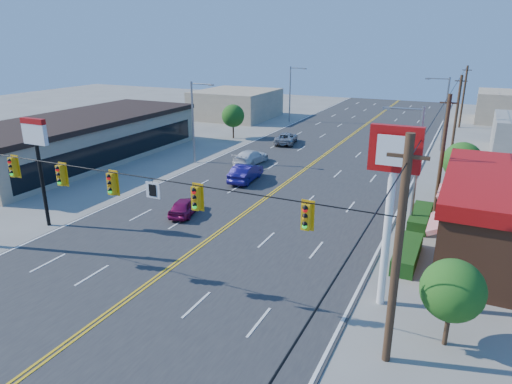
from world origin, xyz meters
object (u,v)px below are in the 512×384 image
at_px(signal_span, 131,198).
at_px(kfc_pylon, 392,182).
at_px(pizza_hut_sign, 37,150).
at_px(car_white, 251,157).
at_px(car_magenta, 185,207).
at_px(car_silver, 286,138).
at_px(car_blue, 246,173).

relative_size(signal_span, kfc_pylon, 2.86).
bearing_deg(pizza_hut_sign, car_white, 74.72).
height_order(kfc_pylon, car_magenta, kfc_pylon).
bearing_deg(kfc_pylon, car_white, 129.89).
distance_m(signal_span, car_magenta, 11.01).
relative_size(signal_span, car_silver, 5.07).
height_order(car_blue, car_silver, car_blue).
bearing_deg(car_white, signal_span, 107.44).
bearing_deg(car_white, pizza_hut_sign, 79.26).
bearing_deg(car_blue, signal_span, 95.51).
height_order(signal_span, car_blue, signal_span).
bearing_deg(signal_span, car_white, 102.90).
bearing_deg(car_white, car_magenta, 101.87).
height_order(pizza_hut_sign, car_white, pizza_hut_sign).
distance_m(pizza_hut_sign, car_blue, 16.91).
bearing_deg(signal_span, car_silver, 99.56).
bearing_deg(kfc_pylon, pizza_hut_sign, 180.00).
bearing_deg(car_magenta, car_silver, -98.08).
height_order(kfc_pylon, car_silver, kfc_pylon).
distance_m(car_magenta, car_white, 14.48).
bearing_deg(car_blue, car_white, -72.94).
distance_m(kfc_pylon, car_silver, 34.58).
distance_m(signal_span, car_blue, 19.21).
bearing_deg(pizza_hut_sign, car_blue, 62.41).
relative_size(pizza_hut_sign, car_silver, 1.43).
distance_m(pizza_hut_sign, car_magenta, 10.18).
distance_m(signal_span, car_white, 24.82).
bearing_deg(signal_span, pizza_hut_sign, 159.81).
xyz_separation_m(car_blue, car_silver, (-2.36, 15.27, -0.10)).
distance_m(signal_span, car_silver, 34.48).
bearing_deg(car_magenta, signal_span, 97.91).
height_order(car_white, car_silver, car_white).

